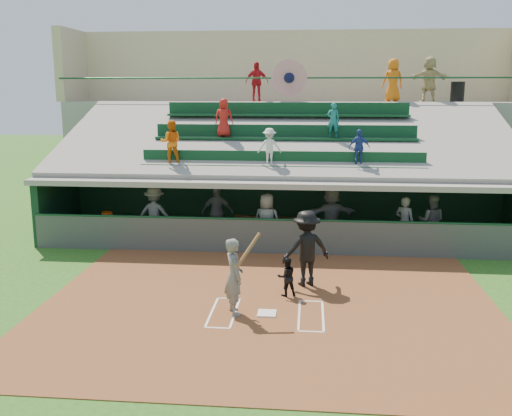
# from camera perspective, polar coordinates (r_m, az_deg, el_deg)

# --- Properties ---
(ground) EXTENTS (100.00, 100.00, 0.00)m
(ground) POSITION_cam_1_polar(r_m,az_deg,el_deg) (13.51, 1.10, -10.61)
(ground) COLOR #275718
(ground) RESTS_ON ground
(dirt_slab) EXTENTS (11.00, 9.00, 0.02)m
(dirt_slab) POSITION_cam_1_polar(r_m,az_deg,el_deg) (13.97, 1.25, -9.80)
(dirt_slab) COLOR brown
(dirt_slab) RESTS_ON ground
(home_plate) EXTENTS (0.43, 0.43, 0.03)m
(home_plate) POSITION_cam_1_polar(r_m,az_deg,el_deg) (13.50, 1.10, -10.48)
(home_plate) COLOR white
(home_plate) RESTS_ON dirt_slab
(batters_box_chalk) EXTENTS (2.65, 1.85, 0.01)m
(batters_box_chalk) POSITION_cam_1_polar(r_m,az_deg,el_deg) (13.51, 1.10, -10.52)
(batters_box_chalk) COLOR white
(batters_box_chalk) RESTS_ON dirt_slab
(dugout_floor) EXTENTS (16.00, 3.50, 0.04)m
(dugout_floor) POSITION_cam_1_polar(r_m,az_deg,el_deg) (19.90, 2.57, -3.13)
(dugout_floor) COLOR gray
(dugout_floor) RESTS_ON ground
(concourse_slab) EXTENTS (20.00, 3.00, 4.60)m
(concourse_slab) POSITION_cam_1_polar(r_m,az_deg,el_deg) (26.13, 3.37, 5.55)
(concourse_slab) COLOR gray
(concourse_slab) RESTS_ON ground
(grandstand) EXTENTS (20.40, 10.40, 7.80)m
(grandstand) POSITION_cam_1_polar(r_m,az_deg,el_deg) (23.17, 3.08, 4.64)
(grandstand) COLOR #474B47
(grandstand) RESTS_ON ground
(batter_at_plate) EXTENTS (0.96, 0.81, 1.95)m
(batter_at_plate) POSITION_cam_1_polar(r_m,az_deg,el_deg) (13.25, -2.20, -6.80)
(batter_at_plate) COLOR #575954
(batter_at_plate) RESTS_ON dirt_slab
(catcher) EXTENTS (0.58, 0.51, 0.99)m
(catcher) POSITION_cam_1_polar(r_m,az_deg,el_deg) (14.48, 3.08, -6.88)
(catcher) COLOR black
(catcher) RESTS_ON dirt_slab
(home_umpire) EXTENTS (1.50, 1.21, 2.03)m
(home_umpire) POSITION_cam_1_polar(r_m,az_deg,el_deg) (15.14, 5.05, -4.03)
(home_umpire) COLOR black
(home_umpire) RESTS_ON dirt_slab
(dugout_bench) EXTENTS (14.74, 5.16, 0.46)m
(dugout_bench) POSITION_cam_1_polar(r_m,az_deg,el_deg) (21.11, 2.41, -1.56)
(dugout_bench) COLOR brown
(dugout_bench) RESTS_ON dugout_floor
(white_table) EXTENTS (0.78, 0.63, 0.63)m
(white_table) POSITION_cam_1_polar(r_m,az_deg,el_deg) (20.27, -14.73, -2.26)
(white_table) COLOR silver
(white_table) RESTS_ON dugout_floor
(water_cooler) EXTENTS (0.36, 0.36, 0.36)m
(water_cooler) POSITION_cam_1_polar(r_m,az_deg,el_deg) (20.19, -14.66, -0.87)
(water_cooler) COLOR #C7440B
(water_cooler) RESTS_ON white_table
(dugout_player_a) EXTENTS (1.24, 0.74, 1.88)m
(dugout_player_a) POSITION_cam_1_polar(r_m,az_deg,el_deg) (19.71, -10.08, -0.58)
(dugout_player_a) COLOR #62645F
(dugout_player_a) RESTS_ON dugout_floor
(dugout_player_b) EXTENTS (1.09, 0.47, 1.85)m
(dugout_player_b) POSITION_cam_1_polar(r_m,az_deg,el_deg) (19.79, -3.87, -0.43)
(dugout_player_b) COLOR #585B55
(dugout_player_b) RESTS_ON dugout_floor
(dugout_player_c) EXTENTS (0.99, 0.75, 1.83)m
(dugout_player_c) POSITION_cam_1_polar(r_m,az_deg,el_deg) (18.46, 1.09, -1.33)
(dugout_player_c) COLOR #595B56
(dugout_player_c) RESTS_ON dugout_floor
(dugout_player_d) EXTENTS (1.89, 1.03, 1.94)m
(dugout_player_d) POSITION_cam_1_polar(r_m,az_deg,el_deg) (19.23, 7.53, -0.72)
(dugout_player_d) COLOR #5D5F5A
(dugout_player_d) RESTS_ON dugout_floor
(dugout_player_e) EXTENTS (0.76, 0.68, 1.73)m
(dugout_player_e) POSITION_cam_1_polar(r_m,az_deg,el_deg) (19.05, 14.63, -1.45)
(dugout_player_e) COLOR #5C5F5A
(dugout_player_e) RESTS_ON dugout_floor
(dugout_player_f) EXTENTS (0.97, 0.83, 1.75)m
(dugout_player_f) POSITION_cam_1_polar(r_m,az_deg,el_deg) (19.50, 17.12, -1.26)
(dugout_player_f) COLOR #5C5E59
(dugout_player_f) RESTS_ON dugout_floor
(trash_bin) EXTENTS (0.57, 0.57, 0.85)m
(trash_bin) POSITION_cam_1_polar(r_m,az_deg,el_deg) (26.15, 19.49, 10.89)
(trash_bin) COLOR black
(trash_bin) RESTS_ON concourse_slab
(concourse_staff_a) EXTENTS (0.99, 0.42, 1.69)m
(concourse_staff_a) POSITION_cam_1_polar(r_m,az_deg,el_deg) (25.17, 0.09, 12.50)
(concourse_staff_a) COLOR red
(concourse_staff_a) RESTS_ON concourse_slab
(concourse_staff_b) EXTENTS (0.97, 0.73, 1.79)m
(concourse_staff_b) POSITION_cam_1_polar(r_m,az_deg,el_deg) (25.10, 13.52, 12.30)
(concourse_staff_b) COLOR orange
(concourse_staff_b) RESTS_ON concourse_slab
(concourse_staff_c) EXTENTS (1.76, 0.59, 1.89)m
(concourse_staff_c) POSITION_cam_1_polar(r_m,az_deg,el_deg) (25.51, 16.93, 12.21)
(concourse_staff_c) COLOR tan
(concourse_staff_c) RESTS_ON concourse_slab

